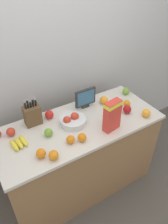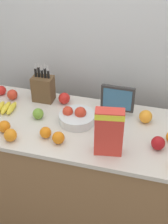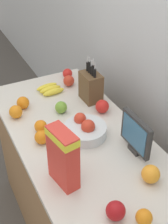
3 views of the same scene
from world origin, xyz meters
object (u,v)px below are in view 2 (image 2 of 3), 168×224
(cereal_box, at_px, (109,130))
(apple_middle, at_px, (1,90))
(apple_by_knife_block, at_px, (12,95))
(orange_mid_right, at_px, (58,138))
(orange_front_right, at_px, (4,127))
(small_monitor, at_px, (117,99))
(orange_by_cereal, at_px, (146,117))
(apple_rear, at_px, (158,143))
(knife_block, at_px, (43,88))
(orange_near_bowl, at_px, (46,133))
(fruit_bowl, at_px, (77,117))
(apple_leftmost, at_px, (38,113))
(apple_rightmost, at_px, (64,98))
(banana_bunch, at_px, (6,108))
(orange_front_center, at_px, (10,135))

(cereal_box, height_order, apple_middle, cereal_box)
(cereal_box, bearing_deg, apple_by_knife_block, 144.57)
(orange_mid_right, height_order, orange_front_right, orange_front_right)
(small_monitor, bearing_deg, orange_by_cereal, -13.12)
(apple_middle, bearing_deg, apple_rear, -14.97)
(knife_block, relative_size, orange_near_bowl, 4.17)
(knife_block, xyz_separation_m, fruit_bowl, (0.31, -0.20, -0.06))
(fruit_bowl, distance_m, orange_near_bowl, 0.25)
(orange_near_bowl, bearing_deg, orange_front_right, -176.54)
(knife_block, height_order, apple_rear, knife_block)
(small_monitor, xyz_separation_m, cereal_box, (0.02, -0.41, 0.05))
(apple_leftmost, bearing_deg, apple_rightmost, 63.69)
(apple_by_knife_block, bearing_deg, banana_bunch, -82.51)
(knife_block, bearing_deg, fruit_bowl, -32.67)
(fruit_bowl, height_order, apple_rightmost, fruit_bowl)
(apple_rightmost, distance_m, orange_mid_right, 0.45)
(apple_by_knife_block, bearing_deg, apple_middle, 160.71)
(small_monitor, bearing_deg, apple_middle, 178.69)
(apple_middle, relative_size, orange_mid_right, 0.93)
(small_monitor, relative_size, fruit_bowl, 0.94)
(apple_leftmost, height_order, orange_front_center, orange_front_center)
(orange_near_bowl, bearing_deg, cereal_box, -4.73)
(banana_bunch, height_order, apple_rightmost, apple_rightmost)
(cereal_box, xyz_separation_m, orange_front_center, (-0.60, -0.05, -0.12))
(knife_block, xyz_separation_m, apple_middle, (-0.34, -0.01, -0.06))
(fruit_bowl, xyz_separation_m, orange_near_bowl, (-0.14, -0.21, -0.00))
(fruit_bowl, bearing_deg, orange_front_right, -151.28)
(orange_front_center, xyz_separation_m, orange_mid_right, (0.29, 0.06, -0.00))
(small_monitor, xyz_separation_m, orange_mid_right, (-0.28, -0.40, -0.08))
(knife_block, xyz_separation_m, small_monitor, (0.55, -0.03, 0.02))
(apple_middle, bearing_deg, apple_rightmost, 1.09)
(apple_middle, relative_size, orange_front_center, 0.88)
(banana_bunch, xyz_separation_m, orange_by_cereal, (0.96, 0.12, 0.02))
(apple_rightmost, xyz_separation_m, orange_mid_right, (0.11, -0.43, -0.00))
(small_monitor, distance_m, orange_by_cereal, 0.22)
(knife_block, relative_size, apple_rear, 3.62)
(knife_block, xyz_separation_m, orange_near_bowl, (0.17, -0.41, -0.06))
(cereal_box, height_order, banana_bunch, cereal_box)
(orange_front_center, distance_m, orange_near_bowl, 0.21)
(banana_bunch, xyz_separation_m, apple_rear, (1.06, -0.13, 0.02))
(small_monitor, bearing_deg, fruit_bowl, -145.59)
(apple_middle, xyz_separation_m, apple_leftmost, (0.39, -0.21, 0.00))
(apple_rear, relative_size, apple_rightmost, 1.00)
(fruit_bowl, bearing_deg, banana_bunch, -179.74)
(orange_by_cereal, relative_size, orange_front_right, 1.12)
(orange_by_cereal, distance_m, orange_near_bowl, 0.67)
(banana_bunch, relative_size, apple_by_knife_block, 2.25)
(fruit_bowl, xyz_separation_m, apple_rightmost, (-0.15, 0.19, 0.00))
(orange_by_cereal, bearing_deg, apple_by_knife_block, 178.31)
(banana_bunch, distance_m, apple_leftmost, 0.26)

